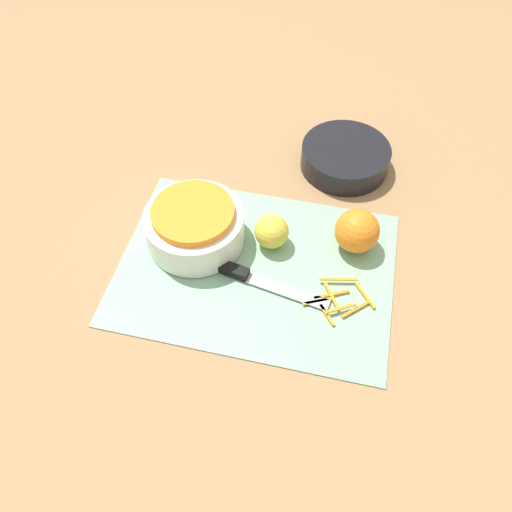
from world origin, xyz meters
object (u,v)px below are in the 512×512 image
(knife, at_px, (232,270))
(orange_left, at_px, (357,231))
(bowl_dark, at_px, (345,157))
(bowl_speckled, at_px, (195,225))
(lemon, at_px, (272,232))

(knife, relative_size, orange_left, 3.31)
(bowl_dark, distance_m, knife, 0.35)
(bowl_speckled, relative_size, orange_left, 2.23)
(bowl_speckled, distance_m, knife, 0.10)
(bowl_dark, bearing_deg, bowl_speckled, -132.83)
(bowl_speckled, bearing_deg, lemon, 9.11)
(bowl_speckled, relative_size, knife, 0.67)
(bowl_dark, bearing_deg, orange_left, -78.53)
(bowl_dark, bearing_deg, lemon, -113.78)
(orange_left, bearing_deg, bowl_dark, 101.47)
(bowl_speckled, height_order, bowl_dark, bowl_speckled)
(knife, distance_m, orange_left, 0.23)
(bowl_speckled, bearing_deg, knife, -35.74)
(bowl_dark, xyz_separation_m, orange_left, (0.04, -0.21, 0.02))
(knife, height_order, orange_left, orange_left)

